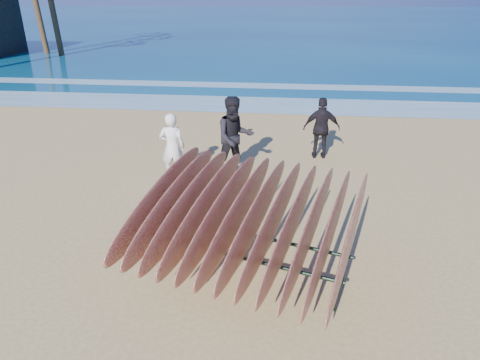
# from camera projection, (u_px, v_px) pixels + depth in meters

# --- Properties ---
(ground) EXTENTS (120.00, 120.00, 0.00)m
(ground) POSITION_uv_depth(u_px,v_px,m) (235.00, 248.00, 7.50)
(ground) COLOR tan
(ground) RESTS_ON ground
(ocean) EXTENTS (160.00, 160.00, 0.00)m
(ocean) POSITION_uv_depth(u_px,v_px,m) (283.00, 21.00, 57.32)
(ocean) COLOR navy
(ocean) RESTS_ON ground
(foam_near) EXTENTS (160.00, 160.00, 0.00)m
(foam_near) POSITION_uv_depth(u_px,v_px,m) (265.00, 105.00, 16.56)
(foam_near) COLOR white
(foam_near) RESTS_ON ground
(foam_far) EXTENTS (160.00, 160.00, 0.00)m
(foam_far) POSITION_uv_depth(u_px,v_px,m) (269.00, 86.00, 19.73)
(foam_far) COLOR white
(foam_far) RESTS_ON ground
(surfboard_rack) EXTENTS (3.92, 3.85, 1.69)m
(surfboard_rack) POSITION_uv_depth(u_px,v_px,m) (246.00, 218.00, 6.45)
(surfboard_rack) COLOR black
(surfboard_rack) RESTS_ON ground
(person_white) EXTENTS (0.61, 0.42, 1.61)m
(person_white) POSITION_uv_depth(u_px,v_px,m) (172.00, 147.00, 9.87)
(person_white) COLOR white
(person_white) RESTS_ON ground
(person_dark_a) EXTENTS (1.15, 1.04, 1.93)m
(person_dark_a) POSITION_uv_depth(u_px,v_px,m) (235.00, 137.00, 10.02)
(person_dark_a) COLOR black
(person_dark_a) RESTS_ON ground
(person_dark_b) EXTENTS (0.96, 0.42, 1.62)m
(person_dark_b) POSITION_uv_depth(u_px,v_px,m) (322.00, 128.00, 11.16)
(person_dark_b) COLOR black
(person_dark_b) RESTS_ON ground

